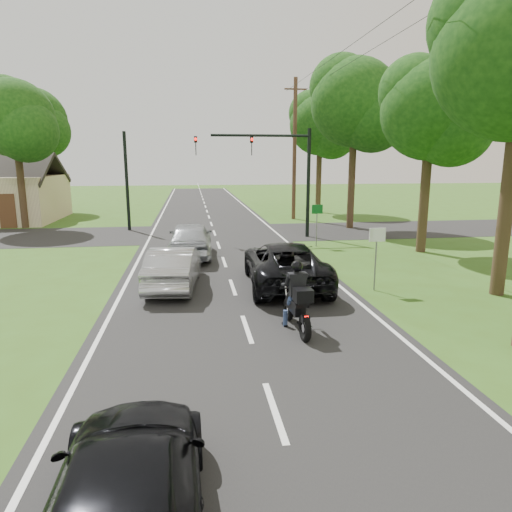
% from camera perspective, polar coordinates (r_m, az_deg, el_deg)
% --- Properties ---
extents(ground, '(140.00, 140.00, 0.00)m').
position_cam_1_polar(ground, '(12.00, -1.15, -9.14)').
color(ground, '#345517').
rests_on(ground, ground).
extents(road, '(8.00, 100.00, 0.01)m').
position_cam_1_polar(road, '(21.59, -4.39, 0.39)').
color(road, black).
rests_on(road, ground).
extents(cross_road, '(60.00, 7.00, 0.01)m').
position_cam_1_polar(cross_road, '(27.49, -5.22, 2.86)').
color(cross_road, black).
rests_on(cross_road, ground).
extents(motorcycle_rider, '(0.61, 2.16, 1.86)m').
position_cam_1_polar(motorcycle_rider, '(11.70, 5.20, -5.95)').
color(motorcycle_rider, black).
rests_on(motorcycle_rider, ground).
extents(dark_suv, '(2.81, 5.63, 1.53)m').
position_cam_1_polar(dark_suv, '(15.84, 3.62, -0.98)').
color(dark_suv, black).
rests_on(dark_suv, road).
extents(silver_sedan, '(1.92, 4.44, 1.42)m').
position_cam_1_polar(silver_sedan, '(15.80, -10.26, -1.40)').
color(silver_sedan, '#AEAFB3').
rests_on(silver_sedan, road).
extents(silver_suv, '(2.07, 4.80, 1.61)m').
position_cam_1_polar(silver_suv, '(20.70, -8.20, 2.09)').
color(silver_suv, '#AFB3B8').
rests_on(silver_suv, road).
extents(dark_car_behind, '(1.89, 4.46, 1.28)m').
position_cam_1_polar(dark_car_behind, '(5.92, -15.84, -26.75)').
color(dark_car_behind, black).
rests_on(dark_car_behind, road).
extents(traffic_signal, '(6.38, 0.44, 6.00)m').
position_cam_1_polar(traffic_signal, '(25.55, 2.49, 11.52)').
color(traffic_signal, black).
rests_on(traffic_signal, ground).
extents(signal_pole_far, '(0.20, 0.20, 6.00)m').
position_cam_1_polar(signal_pole_far, '(29.40, -15.85, 8.92)').
color(signal_pole_far, black).
rests_on(signal_pole_far, ground).
extents(utility_pole_far, '(1.60, 0.28, 10.00)m').
position_cam_1_polar(utility_pole_far, '(33.97, 4.84, 13.19)').
color(utility_pole_far, brown).
rests_on(utility_pole_far, ground).
extents(sign_white, '(0.55, 0.07, 2.12)m').
position_cam_1_polar(sign_white, '(15.57, 14.86, 1.49)').
color(sign_white, slate).
rests_on(sign_white, ground).
extents(sign_green, '(0.55, 0.07, 2.12)m').
position_cam_1_polar(sign_green, '(23.12, 7.64, 5.08)').
color(sign_green, slate).
rests_on(sign_green, ground).
extents(tree_row_c, '(4.80, 4.65, 8.76)m').
position_cam_1_polar(tree_row_c, '(22.88, 21.81, 15.93)').
color(tree_row_c, '#332316').
rests_on(tree_row_c, ground).
extents(tree_row_d, '(5.76, 5.58, 10.45)m').
position_cam_1_polar(tree_row_d, '(29.93, 12.98, 17.62)').
color(tree_row_d, '#332316').
rests_on(tree_row_d, ground).
extents(tree_row_e, '(5.28, 5.12, 9.61)m').
position_cam_1_polar(tree_row_e, '(38.53, 8.52, 15.55)').
color(tree_row_e, '#332316').
rests_on(tree_row_e, ground).
extents(tree_left_near, '(5.12, 4.96, 9.22)m').
position_cam_1_polar(tree_left_near, '(32.67, -27.59, 14.52)').
color(tree_left_near, '#332316').
rests_on(tree_left_near, ground).
extents(tree_left_far, '(5.76, 5.58, 10.14)m').
position_cam_1_polar(tree_left_far, '(42.79, -25.77, 14.57)').
color(tree_left_far, '#332316').
rests_on(tree_left_far, ground).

